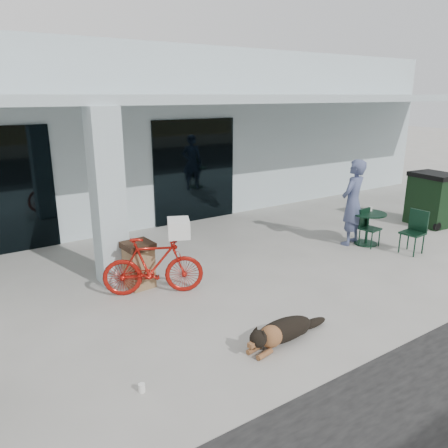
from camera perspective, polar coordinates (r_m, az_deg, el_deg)
ground at (r=7.17m, az=4.01°, el=-10.88°), size 80.00×80.00×0.00m
building at (r=14.11m, az=-17.78°, el=11.52°), size 22.00×7.00×4.50m
storefront_glass_right at (r=11.68m, az=-3.81°, el=6.91°), size 2.40×0.06×2.70m
column at (r=7.90m, az=-14.93°, el=3.27°), size 0.50×0.50×3.12m
overhang at (r=9.46m, az=-9.50°, el=15.80°), size 22.00×2.80×0.18m
bicycle at (r=7.52m, az=-9.23°, el=-5.43°), size 1.74×1.15×1.02m
laundry_basket at (r=7.31m, az=-5.94°, el=-0.52°), size 0.52×0.59×0.28m
dog at (r=6.26m, az=7.81°, el=-13.43°), size 1.17×0.57×0.37m
cup_near_dog at (r=5.46m, az=-10.70°, el=-20.29°), size 0.08×0.08×0.10m
cafe_table_far at (r=10.45m, az=18.18°, el=-0.57°), size 0.89×0.89×0.74m
cafe_chair_far_a at (r=10.31m, az=18.55°, el=-0.52°), size 0.43×0.46×0.85m
cafe_chair_far_b at (r=10.17m, az=23.42°, el=-1.02°), size 0.49×0.46×0.94m
person at (r=10.21m, az=16.46°, el=2.70°), size 0.81×0.64×1.94m
cup_on_table at (r=10.51m, az=18.60°, el=1.88°), size 0.08×0.08×0.10m
trash_receptacle at (r=7.88m, az=-11.05°, el=-5.23°), size 0.52×0.52×0.83m
wheeled_bin at (r=12.60m, az=25.51°, el=2.95°), size 0.94×1.15×1.37m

